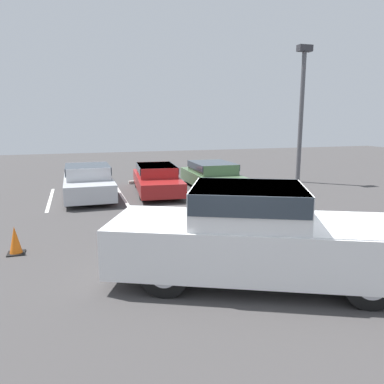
# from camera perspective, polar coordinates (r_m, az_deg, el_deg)

# --- Properties ---
(ground_plane) EXTENTS (60.00, 60.00, 0.00)m
(ground_plane) POSITION_cam_1_polar(r_m,az_deg,el_deg) (7.70, 8.94, -13.03)
(ground_plane) COLOR #423F3F
(stall_stripe_a) EXTENTS (0.12, 4.59, 0.01)m
(stall_stripe_a) POSITION_cam_1_polar(r_m,az_deg,el_deg) (15.85, -20.79, -1.02)
(stall_stripe_a) COLOR white
(stall_stripe_a) RESTS_ON ground_plane
(stall_stripe_b) EXTENTS (0.12, 4.59, 0.01)m
(stall_stripe_b) POSITION_cam_1_polar(r_m,az_deg,el_deg) (15.92, -10.70, -0.44)
(stall_stripe_b) COLOR white
(stall_stripe_b) RESTS_ON ground_plane
(stall_stripe_c) EXTENTS (0.12, 4.59, 0.01)m
(stall_stripe_c) POSITION_cam_1_polar(r_m,az_deg,el_deg) (16.46, -1.00, 0.13)
(stall_stripe_c) COLOR white
(stall_stripe_c) RESTS_ON ground_plane
(stall_stripe_d) EXTENTS (0.12, 4.59, 0.01)m
(stall_stripe_d) POSITION_cam_1_polar(r_m,az_deg,el_deg) (17.45, 7.85, 0.65)
(stall_stripe_d) COLOR white
(stall_stripe_d) RESTS_ON ground_plane
(pickup_truck) EXTENTS (6.13, 4.26, 1.89)m
(pickup_truck) POSITION_cam_1_polar(r_m,az_deg,el_deg) (7.34, 10.73, -6.53)
(pickup_truck) COLOR white
(pickup_truck) RESTS_ON ground_plane
(parked_sedan_a) EXTENTS (1.86, 4.22, 1.32)m
(parked_sedan_a) POSITION_cam_1_polar(r_m,az_deg,el_deg) (15.53, -15.54, 1.66)
(parked_sedan_a) COLOR #B7BABF
(parked_sedan_a) RESTS_ON ground_plane
(parked_sedan_b) EXTENTS (2.16, 4.92, 1.18)m
(parked_sedan_b) POSITION_cam_1_polar(r_m,az_deg,el_deg) (16.23, -5.42, 2.19)
(parked_sedan_b) COLOR maroon
(parked_sedan_b) RESTS_ON ground_plane
(parked_sedan_c) EXTENTS (1.96, 4.71, 1.20)m
(parked_sedan_c) POSITION_cam_1_polar(r_m,az_deg,el_deg) (17.00, 3.18, 2.66)
(parked_sedan_c) COLOR #4C6B47
(parked_sedan_c) RESTS_ON ground_plane
(light_post) EXTENTS (0.70, 0.36, 6.56)m
(light_post) POSITION_cam_1_polar(r_m,az_deg,el_deg) (19.42, 16.37, 12.70)
(light_post) COLOR #515156
(light_post) RESTS_ON ground_plane
(traffic_cone) EXTENTS (0.39, 0.39, 0.67)m
(traffic_cone) POSITION_cam_1_polar(r_m,az_deg,el_deg) (9.77, -25.34, -6.77)
(traffic_cone) COLOR black
(traffic_cone) RESTS_ON ground_plane
(wheel_stop_curb) EXTENTS (1.72, 0.20, 0.14)m
(wheel_stop_curb) POSITION_cam_1_polar(r_m,az_deg,el_deg) (18.69, -7.01, 1.58)
(wheel_stop_curb) COLOR #B7B2A8
(wheel_stop_curb) RESTS_ON ground_plane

